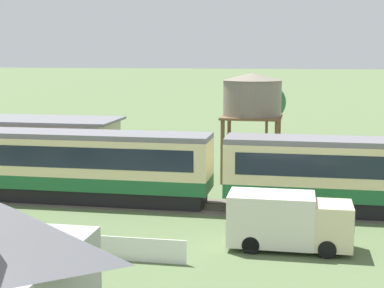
% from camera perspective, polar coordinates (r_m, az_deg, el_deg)
% --- Properties ---
extents(ground_plane, '(600.00, 600.00, 0.00)m').
position_cam_1_polar(ground_plane, '(37.91, -13.48, -4.89)').
color(ground_plane, '#566B42').
extents(passenger_train, '(53.34, 3.07, 4.19)m').
position_cam_1_polar(passenger_train, '(35.96, -11.39, -1.78)').
color(passenger_train, '#1E6033').
rests_on(passenger_train, ground_plane).
extents(railway_track, '(107.02, 3.60, 0.04)m').
position_cam_1_polar(railway_track, '(34.04, 5.69, -6.24)').
color(railway_track, '#665B51').
rests_on(railway_track, ground_plane).
extents(station_building, '(11.77, 7.05, 3.71)m').
position_cam_1_polar(station_building, '(48.03, -14.08, 0.25)').
color(station_building, '#BCB293').
rests_on(station_building, ground_plane).
extents(water_tower, '(4.20, 4.20, 7.48)m').
position_cam_1_polar(water_tower, '(40.82, 5.86, 4.59)').
color(water_tower, brown).
rests_on(water_tower, ground_plane).
extents(delivery_truck_cream, '(5.54, 2.20, 2.53)m').
position_cam_1_polar(delivery_truck_cream, '(27.17, 9.22, -7.35)').
color(delivery_truck_cream, beige).
rests_on(delivery_truck_cream, ground_plane).
extents(yard_tree_2, '(3.52, 3.52, 6.04)m').
position_cam_1_polar(yard_tree_2, '(55.31, 7.29, 4.02)').
color(yard_tree_2, brown).
rests_on(yard_tree_2, ground_plane).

